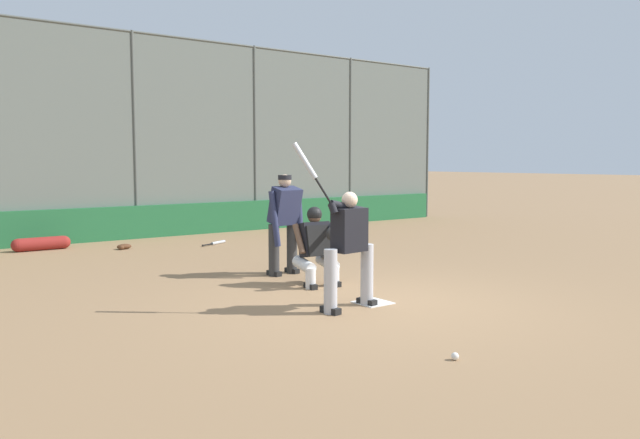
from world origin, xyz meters
TOP-DOWN VIEW (x-y plane):
  - ground_plane at (0.00, 0.00)m, footprint 160.00×160.00m
  - home_plate_marker at (0.00, 0.00)m, footprint 0.43×0.43m
  - backstop_fence at (0.00, -8.79)m, footprint 20.28×0.08m
  - padding_wall at (0.00, -8.69)m, footprint 19.80×0.18m
  - bleachers_beyond at (-3.41, -11.29)m, footprint 14.14×2.50m
  - batter_at_plate at (0.48, 0.07)m, footprint 1.05×0.60m
  - catcher_behind_plate at (-0.10, -1.40)m, footprint 0.64×0.78m
  - umpire_home at (-0.19, -2.45)m, footprint 0.67×0.45m
  - spare_bat_near_backstop at (-1.03, -6.57)m, footprint 0.76×0.41m
  - fielding_glove_on_dirt at (0.94, -7.02)m, footprint 0.31×0.24m
  - baseball_loose at (0.95, 2.27)m, footprint 0.07×0.07m
  - equipment_bag_dugout_side at (2.40, -7.90)m, footprint 1.19×0.28m

SIDE VIEW (x-z plane):
  - ground_plane at x=0.00m, z-range 0.00..0.00m
  - home_plate_marker at x=0.00m, z-range 0.00..0.01m
  - spare_bat_near_backstop at x=-1.03m, z-range 0.00..0.07m
  - baseball_loose at x=0.95m, z-range 0.00..0.07m
  - fielding_glove_on_dirt at x=0.94m, z-range 0.00..0.11m
  - equipment_bag_dugout_side at x=2.40m, z-range 0.00..0.28m
  - padding_wall at x=0.00m, z-range 0.00..0.80m
  - bleachers_beyond at x=-3.41m, z-range -0.26..1.22m
  - catcher_behind_plate at x=-0.10m, z-range 0.02..1.22m
  - batter_at_plate at x=0.48m, z-range -0.24..1.88m
  - umpire_home at x=-0.19m, z-range 0.06..1.73m
  - backstop_fence at x=0.00m, z-range 0.09..5.09m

